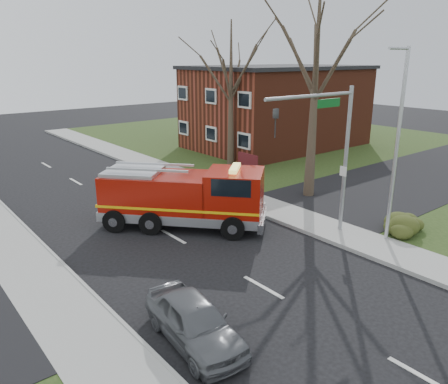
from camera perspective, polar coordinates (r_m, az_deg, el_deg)
ground at (r=16.23m, az=5.15°, el=-12.30°), size 120.00×120.00×0.00m
sidewalk_right at (r=20.60m, az=17.73°, el=-6.21°), size 2.40×80.00×0.15m
sidewalk_left at (r=13.31m, az=-15.74°, el=-19.97°), size 2.40×80.00×0.15m
cross_street_right at (r=36.14m, az=26.83°, el=2.73°), size 30.00×8.00×0.15m
brick_building at (r=40.53m, az=6.97°, el=11.00°), size 15.40×10.40×7.25m
health_center_sign at (r=31.24m, az=3.12°, el=4.08°), size 0.12×2.00×1.40m
hedge_corner at (r=22.27m, az=24.01°, el=-3.74°), size 2.80×2.00×0.90m
bare_tree_near at (r=25.21m, az=11.92°, el=15.60°), size 6.00×6.00×12.00m
bare_tree_far at (r=32.67m, az=0.92°, el=14.62°), size 5.25×5.25×10.50m
traffic_signal_mast at (r=19.33m, az=13.63°, el=7.00°), size 5.29×0.18×6.80m
streetlight_pole at (r=19.87m, az=21.62°, el=6.09°), size 1.48×0.16×8.40m
fire_engine at (r=21.22m, az=-5.12°, el=-0.87°), size 7.12×7.53×3.12m
parked_car_maroon at (r=13.16m, az=-3.90°, el=-16.48°), size 2.05×4.19×1.38m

